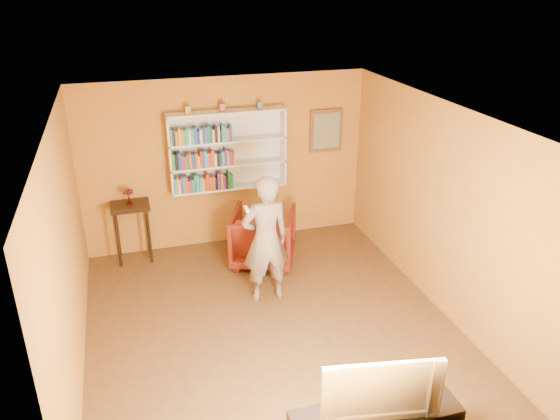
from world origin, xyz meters
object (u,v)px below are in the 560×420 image
object	(u,v)px
person	(266,240)
bookshelf	(227,150)
console_table	(131,214)
television	(379,384)
ruby_lustre	(128,193)
armchair	(263,237)

from	to	relation	value
person	bookshelf	bearing A→B (deg)	-90.46
console_table	television	bearing A→B (deg)	-67.24
console_table	ruby_lustre	world-z (taller)	ruby_lustre
bookshelf	console_table	distance (m)	1.75
armchair	ruby_lustre	bearing A→B (deg)	3.93
person	television	size ratio (longest dim) A/B	1.69
bookshelf	person	size ratio (longest dim) A/B	1.01
console_table	ruby_lustre	xyz separation A→B (m)	(0.00, -0.00, 0.34)
ruby_lustre	television	bearing A→B (deg)	-67.24
ruby_lustre	television	world-z (taller)	ruby_lustre
ruby_lustre	person	world-z (taller)	person
bookshelf	person	bearing A→B (deg)	-86.31
armchair	television	distance (m)	3.88
armchair	person	world-z (taller)	person
ruby_lustre	television	xyz separation A→B (m)	(1.89, -4.50, -0.26)
console_table	person	world-z (taller)	person
ruby_lustre	armchair	distance (m)	2.11
ruby_lustre	person	distance (m)	2.34
bookshelf	armchair	size ratio (longest dim) A/B	1.92
console_table	television	world-z (taller)	television
bookshelf	console_table	size ratio (longest dim) A/B	1.93
armchair	television	xyz separation A→B (m)	(0.00, -3.85, 0.43)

